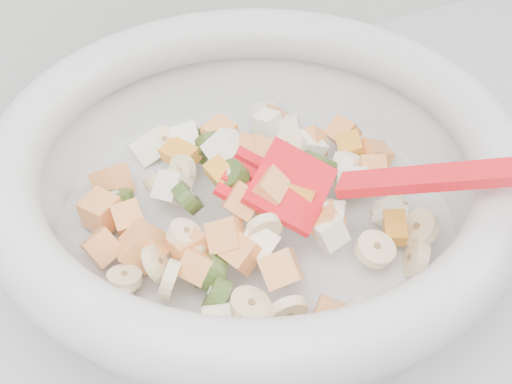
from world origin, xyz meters
name	(u,v)px	position (x,y,z in m)	size (l,w,h in m)	color
mixing_bowl	(256,183)	(-0.06, 1.51, 0.95)	(0.36, 0.36, 0.15)	#B7B7B5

